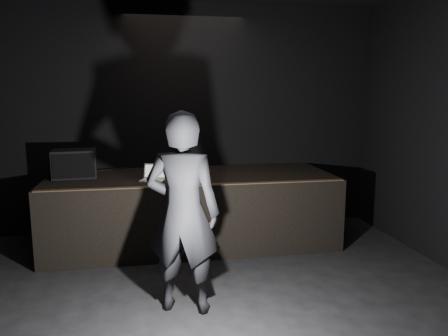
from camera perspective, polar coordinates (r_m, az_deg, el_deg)
name	(u,v)px	position (r m, az deg, el deg)	size (l,w,h in m)	color
room_walls	(227,110)	(3.41, 0.39, 7.54)	(6.10, 7.10, 3.52)	black
stage_riser	(192,209)	(6.33, -4.22, -5.38)	(4.00, 1.50, 1.00)	black
riser_lip	(197,185)	(5.53, -3.50, -2.22)	(3.92, 0.10, 0.01)	brown
stage_monitor	(74,164)	(6.34, -18.94, 0.54)	(0.61, 0.47, 0.39)	black
cable	(103,170)	(6.77, -15.58, -0.31)	(0.02, 0.02, 0.83)	black
laptop	(154,176)	(5.92, -9.19, -1.05)	(0.37, 0.35, 0.21)	silver
beer_can	(167,172)	(6.10, -7.50, -0.50)	(0.06, 0.06, 0.14)	silver
plastic_cup	(209,170)	(6.32, -2.01, -0.23)	(0.09, 0.09, 0.11)	white
wii_remote	(204,183)	(5.59, -2.60, -1.97)	(0.04, 0.17, 0.03)	white
person	(183,213)	(4.29, -5.38, -5.88)	(0.73, 0.48, 2.00)	black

